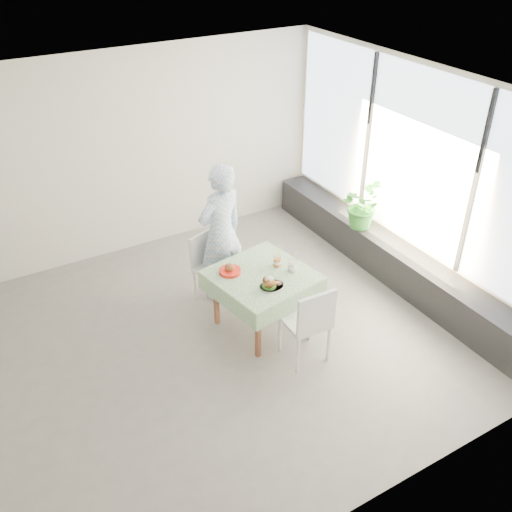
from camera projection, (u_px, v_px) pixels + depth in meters
floor at (203, 346)px, 6.52m from camera, size 6.00×6.00×0.00m
ceiling at (187, 104)px, 5.03m from camera, size 6.00×6.00×0.00m
wall_back at (116, 158)px, 7.60m from camera, size 6.00×0.02×2.80m
wall_front at (350, 400)px, 3.95m from camera, size 6.00×0.02×2.80m
wall_right at (416, 178)px, 7.05m from camera, size 0.02×5.00×2.80m
window_pane at (417, 160)px, 6.91m from camera, size 0.01×4.80×2.18m
window_ledge at (392, 260)px, 7.58m from camera, size 0.40×4.80×0.50m
cafe_table at (262, 294)px, 6.58m from camera, size 1.20×1.20×0.74m
chair_far at (214, 280)px, 7.16m from camera, size 0.53×0.53×0.88m
chair_near at (305, 335)px, 6.22m from camera, size 0.47×0.47×0.96m
diner at (221, 233)px, 6.91m from camera, size 0.73×0.56×1.79m
main_dish at (270, 284)px, 6.19m from camera, size 0.29×0.29×0.15m
juice_cup_orange at (277, 261)px, 6.54m from camera, size 0.10×0.10×0.28m
juice_cup_lemonade at (292, 266)px, 6.45m from camera, size 0.10×0.10×0.28m
second_dish at (230, 270)px, 6.44m from camera, size 0.25×0.25×0.12m
potted_plant at (361, 205)px, 7.70m from camera, size 0.77×0.77×0.65m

